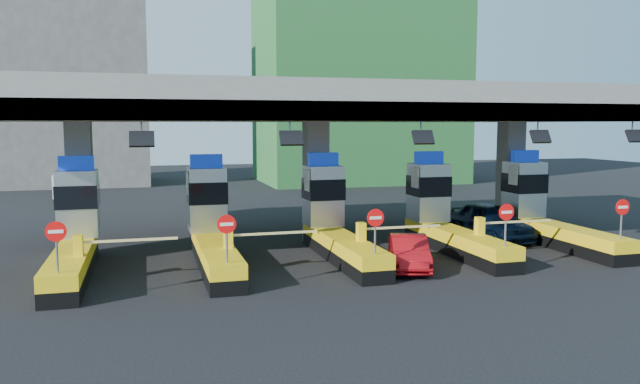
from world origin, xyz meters
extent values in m
plane|color=black|center=(0.00, 0.00, 0.00)|extent=(120.00, 120.00, 0.00)
cube|color=slate|center=(0.00, 3.00, 6.25)|extent=(28.00, 12.00, 1.50)
cube|color=#4C4C49|center=(0.00, -2.70, 5.85)|extent=(28.00, 0.60, 0.70)
cube|color=slate|center=(-10.00, 3.00, 2.75)|extent=(1.00, 1.00, 5.50)
cube|color=slate|center=(0.00, 3.00, 2.75)|extent=(1.00, 1.00, 5.50)
cube|color=slate|center=(10.00, 3.00, 2.75)|extent=(1.00, 1.00, 5.50)
cylinder|color=slate|center=(-7.50, -2.70, 5.25)|extent=(0.06, 0.06, 0.50)
cube|color=black|center=(-7.50, -2.90, 4.90)|extent=(0.80, 0.38, 0.54)
cylinder|color=slate|center=(-2.50, -2.70, 5.25)|extent=(0.06, 0.06, 0.50)
cube|color=black|center=(-2.50, -2.90, 4.90)|extent=(0.80, 0.38, 0.54)
cylinder|color=slate|center=(2.50, -2.70, 5.25)|extent=(0.06, 0.06, 0.50)
cube|color=black|center=(2.50, -2.90, 4.90)|extent=(0.80, 0.38, 0.54)
cylinder|color=slate|center=(7.50, -2.70, 5.25)|extent=(0.06, 0.06, 0.50)
cube|color=black|center=(7.50, -2.90, 4.90)|extent=(0.80, 0.38, 0.54)
cylinder|color=slate|center=(12.00, -2.70, 5.25)|extent=(0.06, 0.06, 0.50)
cube|color=black|center=(12.00, -2.90, 4.90)|extent=(0.80, 0.38, 0.54)
cube|color=black|center=(-10.00, -1.00, 0.25)|extent=(1.20, 8.00, 0.50)
cube|color=#E5B70C|center=(-10.00, -1.00, 0.75)|extent=(1.20, 8.00, 0.50)
cube|color=#9EA3A8|center=(-10.00, 1.80, 2.30)|extent=(1.50, 1.50, 2.60)
cube|color=black|center=(-10.00, 1.78, 2.60)|extent=(1.56, 1.56, 0.90)
cube|color=#0C2DBF|center=(-10.00, 1.80, 3.88)|extent=(1.30, 0.35, 0.55)
cube|color=white|center=(-10.80, 1.50, 3.00)|extent=(0.06, 0.70, 0.90)
cylinder|color=slate|center=(-10.00, -4.60, 1.65)|extent=(0.07, 0.07, 1.30)
cylinder|color=red|center=(-10.00, -4.63, 2.25)|extent=(0.60, 0.04, 0.60)
cube|color=white|center=(-10.00, -4.65, 2.25)|extent=(0.42, 0.02, 0.10)
cube|color=#E5B70C|center=(-9.65, -2.20, 1.35)|extent=(0.30, 0.35, 0.70)
cube|color=white|center=(-8.00, -2.20, 1.45)|extent=(3.20, 0.08, 0.08)
cube|color=black|center=(-5.00, -1.00, 0.25)|extent=(1.20, 8.00, 0.50)
cube|color=#E5B70C|center=(-5.00, -1.00, 0.75)|extent=(1.20, 8.00, 0.50)
cube|color=#9EA3A8|center=(-5.00, 1.80, 2.30)|extent=(1.50, 1.50, 2.60)
cube|color=black|center=(-5.00, 1.78, 2.60)|extent=(1.56, 1.56, 0.90)
cube|color=#0C2DBF|center=(-5.00, 1.80, 3.88)|extent=(1.30, 0.35, 0.55)
cube|color=white|center=(-5.80, 1.50, 3.00)|extent=(0.06, 0.70, 0.90)
cylinder|color=slate|center=(-5.00, -4.60, 1.65)|extent=(0.07, 0.07, 1.30)
cylinder|color=red|center=(-5.00, -4.63, 2.25)|extent=(0.60, 0.04, 0.60)
cube|color=white|center=(-5.00, -4.65, 2.25)|extent=(0.42, 0.02, 0.10)
cube|color=#E5B70C|center=(-4.65, -2.20, 1.35)|extent=(0.30, 0.35, 0.70)
cube|color=white|center=(-3.00, -2.20, 1.45)|extent=(3.20, 0.08, 0.08)
cube|color=black|center=(0.00, -1.00, 0.25)|extent=(1.20, 8.00, 0.50)
cube|color=#E5B70C|center=(0.00, -1.00, 0.75)|extent=(1.20, 8.00, 0.50)
cube|color=#9EA3A8|center=(0.00, 1.80, 2.30)|extent=(1.50, 1.50, 2.60)
cube|color=black|center=(0.00, 1.78, 2.60)|extent=(1.56, 1.56, 0.90)
cube|color=#0C2DBF|center=(0.00, 1.80, 3.88)|extent=(1.30, 0.35, 0.55)
cube|color=white|center=(-0.80, 1.50, 3.00)|extent=(0.06, 0.70, 0.90)
cylinder|color=slate|center=(0.00, -4.60, 1.65)|extent=(0.07, 0.07, 1.30)
cylinder|color=red|center=(0.00, -4.63, 2.25)|extent=(0.60, 0.04, 0.60)
cube|color=white|center=(0.00, -4.65, 2.25)|extent=(0.42, 0.02, 0.10)
cube|color=#E5B70C|center=(0.35, -2.20, 1.35)|extent=(0.30, 0.35, 0.70)
cube|color=white|center=(2.00, -2.20, 1.45)|extent=(3.20, 0.08, 0.08)
cube|color=black|center=(5.00, -1.00, 0.25)|extent=(1.20, 8.00, 0.50)
cube|color=#E5B70C|center=(5.00, -1.00, 0.75)|extent=(1.20, 8.00, 0.50)
cube|color=#9EA3A8|center=(5.00, 1.80, 2.30)|extent=(1.50, 1.50, 2.60)
cube|color=black|center=(5.00, 1.78, 2.60)|extent=(1.56, 1.56, 0.90)
cube|color=#0C2DBF|center=(5.00, 1.80, 3.88)|extent=(1.30, 0.35, 0.55)
cube|color=white|center=(4.20, 1.50, 3.00)|extent=(0.06, 0.70, 0.90)
cylinder|color=slate|center=(5.00, -4.60, 1.65)|extent=(0.07, 0.07, 1.30)
cylinder|color=red|center=(5.00, -4.63, 2.25)|extent=(0.60, 0.04, 0.60)
cube|color=white|center=(5.00, -4.65, 2.25)|extent=(0.42, 0.02, 0.10)
cube|color=#E5B70C|center=(5.35, -2.20, 1.35)|extent=(0.30, 0.35, 0.70)
cube|color=white|center=(7.00, -2.20, 1.45)|extent=(3.20, 0.08, 0.08)
cube|color=black|center=(10.00, -1.00, 0.25)|extent=(1.20, 8.00, 0.50)
cube|color=#E5B70C|center=(10.00, -1.00, 0.75)|extent=(1.20, 8.00, 0.50)
cube|color=#9EA3A8|center=(10.00, 1.80, 2.30)|extent=(1.50, 1.50, 2.60)
cube|color=black|center=(10.00, 1.78, 2.60)|extent=(1.56, 1.56, 0.90)
cube|color=#0C2DBF|center=(10.00, 1.80, 3.88)|extent=(1.30, 0.35, 0.55)
cube|color=white|center=(9.20, 1.50, 3.00)|extent=(0.06, 0.70, 0.90)
cylinder|color=slate|center=(10.00, -4.60, 1.65)|extent=(0.07, 0.07, 1.30)
cylinder|color=red|center=(10.00, -4.63, 2.25)|extent=(0.60, 0.04, 0.60)
cube|color=white|center=(10.00, -4.65, 2.25)|extent=(0.42, 0.02, 0.10)
cube|color=#E5B70C|center=(10.35, -2.20, 1.35)|extent=(0.30, 0.35, 0.70)
cube|color=white|center=(12.00, -2.20, 1.45)|extent=(3.20, 0.08, 0.08)
cube|color=#1E5926|center=(12.00, 32.00, 14.00)|extent=(18.00, 12.00, 28.00)
cube|color=#4C4C49|center=(-14.00, 36.00, 9.00)|extent=(14.00, 10.00, 18.00)
imported|color=black|center=(8.09, 1.52, 0.86)|extent=(2.20, 5.10, 1.71)
imported|color=#9E0C11|center=(1.97, -3.00, 0.62)|extent=(2.43, 4.01, 1.25)
camera|label=1|loc=(-7.41, -24.09, 5.39)|focal=35.00mm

